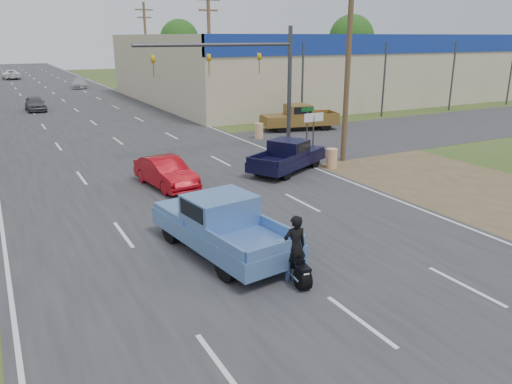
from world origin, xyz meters
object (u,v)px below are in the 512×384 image
rider (295,250)px  navy_pickup (289,155)px  brown_pickup (298,117)px  red_convertible (166,173)px  distant_car_white (11,75)px  distant_car_silver (79,83)px  distant_car_grey (35,104)px  motorcycle (295,267)px  blue_pickup (220,223)px

rider → navy_pickup: bearing=-113.8°
navy_pickup → brown_pickup: 11.54m
red_convertible → distant_car_white: 67.72m
rider → distant_car_silver: 58.51m
brown_pickup → distant_car_grey: brown_pickup is taller
red_convertible → motorcycle: (0.24, -10.28, -0.23)m
red_convertible → brown_pickup: (12.88, 9.29, 0.25)m
red_convertible → distant_car_grey: size_ratio=1.02×
motorcycle → distant_car_silver: bearing=93.1°
red_convertible → motorcycle: size_ratio=2.07×
motorcycle → distant_car_grey: distant_car_grey is taller
brown_pickup → distant_car_silver: bearing=25.2°
blue_pickup → brown_pickup: blue_pickup is taller
red_convertible → navy_pickup: size_ratio=0.79×
navy_pickup → red_convertible: bearing=-119.3°
distant_car_white → rider: bearing=89.7°
red_convertible → rider: size_ratio=2.22×
motorcycle → distant_car_grey: (-3.00, 38.59, 0.23)m
red_convertible → distant_car_white: bearing=84.3°
brown_pickup → distant_car_grey: size_ratio=1.47×
rider → distant_car_white: size_ratio=0.35×
navy_pickup → distant_car_silver: navy_pickup is taller
red_convertible → rider: 10.25m
blue_pickup → brown_pickup: size_ratio=1.00×
motorcycle → distant_car_white: bearing=99.3°
blue_pickup → distant_car_silver: (5.06, 55.61, -0.28)m
navy_pickup → distant_car_silver: (-1.95, 48.30, -0.15)m
blue_pickup → distant_car_silver: size_ratio=1.30×
motorcycle → distant_car_silver: distant_car_silver is taller
red_convertible → motorcycle: 10.28m
blue_pickup → brown_pickup: bearing=43.2°
motorcycle → rider: rider is taller
blue_pickup → distant_car_white: (-1.98, 75.15, -0.20)m
blue_pickup → red_convertible: bearing=76.6°
motorcycle → navy_pickup: bearing=66.3°
motorcycle → distant_car_white: size_ratio=0.37×
distant_car_grey → distant_car_silver: (7.09, 19.81, -0.02)m
red_convertible → brown_pickup: size_ratio=0.70×
motorcycle → navy_pickup: 11.77m
rider → distant_car_white: bearing=-80.7°
navy_pickup → brown_pickup: brown_pickup is taller
brown_pickup → distant_car_grey: 24.64m
red_convertible → distant_car_white: distant_car_white is taller
brown_pickup → distant_car_white: 60.43m
rider → distant_car_grey: 38.67m
distant_car_white → red_convertible: bearing=89.8°
red_convertible → distant_car_grey: (-2.77, 28.31, 0.01)m
distant_car_grey → blue_pickup: bearing=-88.1°
motorcycle → rider: (0.00, 0.04, 0.47)m
motorcycle → navy_pickup: navy_pickup is taller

